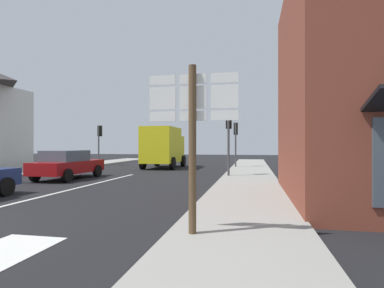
{
  "coord_description": "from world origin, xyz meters",
  "views": [
    {
      "loc": [
        6.97,
        -5.11,
        1.75
      ],
      "look_at": [
        4.16,
        9.07,
        1.79
      ],
      "focal_mm": 28.89,
      "sensor_mm": 36.0,
      "label": 1
    }
  ],
  "objects_px": {
    "delivery_truck": "(163,146)",
    "traffic_light_far_right": "(236,135)",
    "traffic_light_far_left": "(100,136)",
    "traffic_light_near_right": "(229,129)",
    "route_sign_post": "(193,131)",
    "sedan_far": "(68,164)"
  },
  "relations": [
    {
      "from": "traffic_light_far_right",
      "to": "traffic_light_near_right",
      "type": "distance_m",
      "value": 6.69
    },
    {
      "from": "delivery_truck",
      "to": "traffic_light_far_left",
      "type": "relative_size",
      "value": 1.48
    },
    {
      "from": "route_sign_post",
      "to": "delivery_truck",
      "type": "bearing_deg",
      "value": 108.21
    },
    {
      "from": "delivery_truck",
      "to": "traffic_light_far_left",
      "type": "xyz_separation_m",
      "value": [
        -6.02,
        1.45,
        0.85
      ]
    },
    {
      "from": "traffic_light_far_right",
      "to": "traffic_light_far_left",
      "type": "bearing_deg",
      "value": 175.77
    },
    {
      "from": "route_sign_post",
      "to": "traffic_light_far_left",
      "type": "relative_size",
      "value": 0.95
    },
    {
      "from": "traffic_light_far_right",
      "to": "traffic_light_near_right",
      "type": "xyz_separation_m",
      "value": [
        0.0,
        -6.69,
        0.08
      ]
    },
    {
      "from": "route_sign_post",
      "to": "traffic_light_far_left",
      "type": "bearing_deg",
      "value": 122.2
    },
    {
      "from": "traffic_light_far_left",
      "to": "sedan_far",
      "type": "bearing_deg",
      "value": -70.91
    },
    {
      "from": "sedan_far",
      "to": "traffic_light_near_right",
      "type": "xyz_separation_m",
      "value": [
        8.07,
        2.13,
        1.84
      ]
    },
    {
      "from": "traffic_light_near_right",
      "to": "delivery_truck",
      "type": "bearing_deg",
      "value": 131.58
    },
    {
      "from": "delivery_truck",
      "to": "traffic_light_near_right",
      "type": "relative_size",
      "value": 1.43
    },
    {
      "from": "traffic_light_far_left",
      "to": "route_sign_post",
      "type": "bearing_deg",
      "value": -57.8
    },
    {
      "from": "sedan_far",
      "to": "route_sign_post",
      "type": "height_order",
      "value": "route_sign_post"
    },
    {
      "from": "traffic_light_far_right",
      "to": "traffic_light_near_right",
      "type": "relative_size",
      "value": 0.97
    },
    {
      "from": "route_sign_post",
      "to": "traffic_light_near_right",
      "type": "xyz_separation_m",
      "value": [
        -0.18,
        10.88,
        0.6
      ]
    },
    {
      "from": "route_sign_post",
      "to": "traffic_light_near_right",
      "type": "distance_m",
      "value": 10.9
    },
    {
      "from": "delivery_truck",
      "to": "traffic_light_far_right",
      "type": "distance_m",
      "value": 5.5
    },
    {
      "from": "route_sign_post",
      "to": "traffic_light_near_right",
      "type": "bearing_deg",
      "value": 90.97
    },
    {
      "from": "delivery_truck",
      "to": "route_sign_post",
      "type": "distance_m",
      "value": 17.86
    },
    {
      "from": "traffic_light_far_left",
      "to": "traffic_light_near_right",
      "type": "distance_m",
      "value": 13.68
    },
    {
      "from": "traffic_light_far_right",
      "to": "traffic_light_near_right",
      "type": "height_order",
      "value": "traffic_light_near_right"
    }
  ]
}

